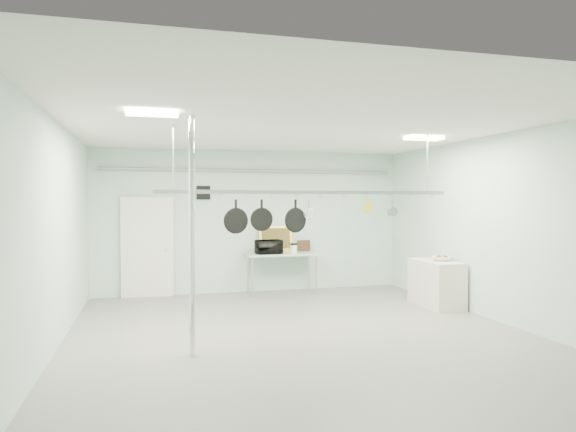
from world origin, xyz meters
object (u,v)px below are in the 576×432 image
object	(u,v)px
skillet_mid	(262,215)
side_cabinet	(436,284)
microwave	(269,247)
coffee_canister	(294,249)
chrome_pole	(192,236)
prep_table	(282,256)
skillet_left	(236,217)
pot_rack	(309,190)
skillet_right	(295,216)
fruit_bowl	(442,259)

from	to	relation	value
skillet_mid	side_cabinet	bearing A→B (deg)	11.38
microwave	coffee_canister	distance (m)	0.56
chrome_pole	skillet_mid	xyz separation A→B (m)	(1.13, 0.90, 0.24)
prep_table	skillet_mid	xyz separation A→B (m)	(-1.17, -3.30, 1.01)
side_cabinet	skillet_left	distance (m)	4.48
pot_rack	skillet_right	size ratio (longest dim) A/B	9.05
microwave	prep_table	bearing A→B (deg)	-165.37
skillet_left	prep_table	bearing A→B (deg)	52.14
side_cabinet	skillet_left	bearing A→B (deg)	-165.04
prep_table	skillet_right	bearing A→B (deg)	-100.63
chrome_pole	skillet_right	size ratio (longest dim) A/B	6.03
skillet_right	chrome_pole	bearing A→B (deg)	-169.00
chrome_pole	side_cabinet	world-z (taller)	chrome_pole
coffee_canister	skillet_mid	distance (m)	3.50
coffee_canister	skillet_right	world-z (taller)	skillet_right
skillet_mid	skillet_right	distance (m)	0.55
microwave	coffee_canister	size ratio (longest dim) A/B	2.91
chrome_pole	fruit_bowl	distance (m)	5.33
side_cabinet	skillet_mid	size ratio (longest dim) A/B	2.42
skillet_left	pot_rack	bearing A→B (deg)	-12.45
side_cabinet	skillet_mid	xyz separation A→B (m)	(-3.72, -1.10, 1.39)
microwave	side_cabinet	bearing A→B (deg)	138.18
side_cabinet	skillet_left	xyz separation A→B (m)	(-4.12, -1.10, 1.37)
chrome_pole	skillet_right	world-z (taller)	chrome_pole
skillet_right	skillet_left	bearing A→B (deg)	162.83
skillet_left	skillet_mid	world-z (taller)	same
fruit_bowl	chrome_pole	bearing A→B (deg)	-158.57
chrome_pole	microwave	world-z (taller)	chrome_pole
chrome_pole	microwave	size ratio (longest dim) A/B	5.86
prep_table	coffee_canister	bearing A→B (deg)	-41.99
fruit_bowl	skillet_mid	bearing A→B (deg)	-164.76
prep_table	skillet_mid	distance (m)	3.64
prep_table	skillet_mid	world-z (taller)	skillet_mid
prep_table	skillet_right	world-z (taller)	skillet_right
coffee_canister	fruit_bowl	xyz separation A→B (m)	(2.40, -2.07, -0.05)
side_cabinet	skillet_left	world-z (taller)	skillet_left
side_cabinet	coffee_canister	xyz separation A→B (m)	(-2.33, 2.00, 0.55)
skillet_mid	skillet_right	world-z (taller)	same
pot_rack	skillet_left	size ratio (longest dim) A/B	9.08
fruit_bowl	skillet_right	size ratio (longest dim) A/B	0.69
fruit_bowl	skillet_right	xyz separation A→B (m)	(-3.24, -1.03, 0.87)
chrome_pole	fruit_bowl	world-z (taller)	chrome_pole
coffee_canister	skillet_left	distance (m)	3.67
side_cabinet	skillet_right	size ratio (longest dim) A/B	2.26
pot_rack	skillet_left	world-z (taller)	pot_rack
skillet_right	pot_rack	bearing A→B (deg)	-17.17
chrome_pole	skillet_right	distance (m)	1.92
skillet_right	prep_table	bearing A→B (deg)	62.20
pot_rack	microwave	bearing A→B (deg)	88.73
microwave	skillet_right	xyz separation A→B (m)	(-0.29, -3.18, 0.76)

